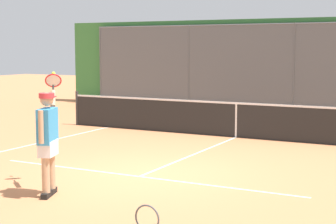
# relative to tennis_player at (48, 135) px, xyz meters

# --- Properties ---
(ground_plane) EXTENTS (60.00, 60.00, 0.00)m
(ground_plane) POSITION_rel_tennis_player_xyz_m (-0.65, -2.11, -1.01)
(ground_plane) COLOR #C67A4C
(court_line_markings) EXTENTS (8.38, 9.47, 0.01)m
(court_line_markings) POSITION_rel_tennis_player_xyz_m (-0.65, -1.51, -1.01)
(court_line_markings) COLOR white
(court_line_markings) RESTS_ON ground
(fence_backdrop) EXTENTS (19.95, 1.37, 3.51)m
(fence_backdrop) POSITION_rel_tennis_player_xyz_m (-0.65, -13.57, 0.73)
(fence_backdrop) COLOR #565B60
(fence_backdrop) RESTS_ON ground
(tennis_net) EXTENTS (10.77, 0.09, 1.07)m
(tennis_net) POSITION_rel_tennis_player_xyz_m (-0.65, -7.04, -0.52)
(tennis_net) COLOR #2D2D2D
(tennis_net) RESTS_ON ground
(tennis_player) EXTENTS (0.83, 1.25, 2.01)m
(tennis_player) POSITION_rel_tennis_player_xyz_m (0.00, 0.00, 0.00)
(tennis_player) COLOR black
(tennis_player) RESTS_ON ground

